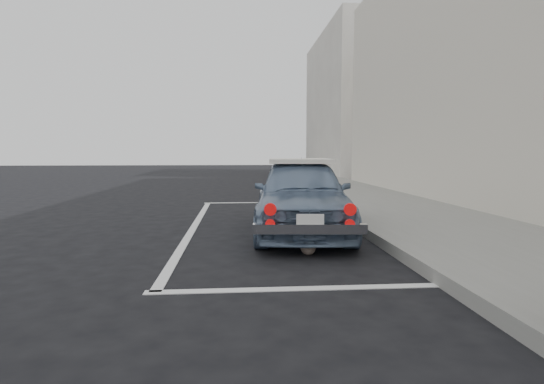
# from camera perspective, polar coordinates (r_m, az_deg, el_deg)

# --- Properties ---
(ground) EXTENTS (80.00, 80.00, 0.00)m
(ground) POSITION_cam_1_polar(r_m,az_deg,el_deg) (4.59, -2.93, -11.10)
(ground) COLOR black
(ground) RESTS_ON ground
(sidewalk) EXTENTS (2.80, 40.00, 0.15)m
(sidewalk) POSITION_cam_1_polar(r_m,az_deg,el_deg) (7.31, 22.63, -4.71)
(sidewalk) COLOR slate
(sidewalk) RESTS_ON ground
(building_far) EXTENTS (3.50, 10.00, 8.00)m
(building_far) POSITION_cam_1_polar(r_m,az_deg,el_deg) (25.38, 10.47, 11.36)
(building_far) COLOR #B7B1A6
(building_far) RESTS_ON ground
(pline_rear) EXTENTS (3.00, 0.12, 0.01)m
(pline_rear) POSITION_cam_1_polar(r_m,az_deg,el_deg) (4.15, 4.37, -12.83)
(pline_rear) COLOR silver
(pline_rear) RESTS_ON ground
(pline_front) EXTENTS (3.00, 0.12, 0.01)m
(pline_front) POSITION_cam_1_polar(r_m,az_deg,el_deg) (10.99, -1.28, -1.42)
(pline_front) COLOR silver
(pline_front) RESTS_ON ground
(pline_side) EXTENTS (0.12, 7.00, 0.01)m
(pline_side) POSITION_cam_1_polar(r_m,az_deg,el_deg) (7.55, -10.44, -4.62)
(pline_side) COLOR silver
(pline_side) RESTS_ON ground
(retro_coupe) EXTENTS (1.75, 3.72, 1.23)m
(retro_coupe) POSITION_cam_1_polar(r_m,az_deg,el_deg) (6.85, 3.90, -0.35)
(retro_coupe) COLOR slate
(retro_coupe) RESTS_ON ground
(cat) EXTENTS (0.20, 0.43, 0.23)m
(cat) POSITION_cam_1_polar(r_m,az_deg,el_deg) (5.44, 4.90, -7.34)
(cat) COLOR #64584C
(cat) RESTS_ON ground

